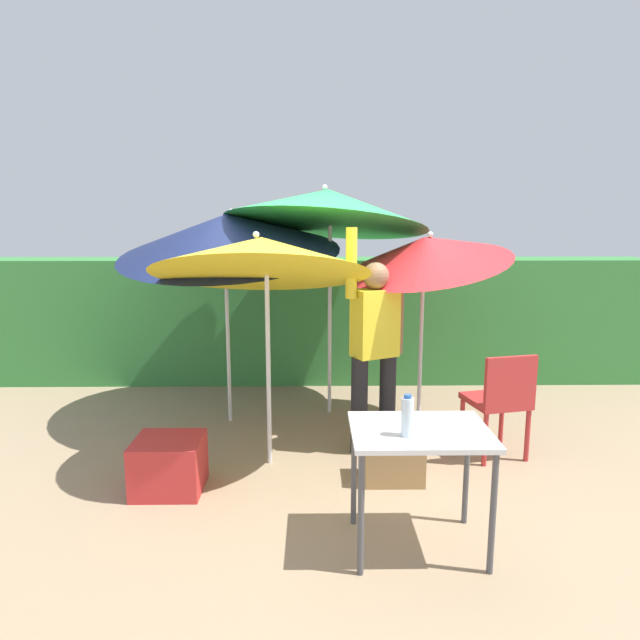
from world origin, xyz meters
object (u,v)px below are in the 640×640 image
Objects in this scene: person_vendor at (375,343)px; crate_cardboard at (393,460)px; umbrella_orange at (427,251)px; umbrella_rainbow at (228,233)px; umbrella_navy at (327,207)px; bottle_water at (407,416)px; umbrella_yellow at (261,256)px; cooler_box at (169,465)px; chair_plastic at (500,398)px; folding_table at (420,444)px.

person_vendor is 4.27× the size of crate_cardboard.
crate_cardboard is (-0.41, -1.00, -1.50)m from umbrella_orange.
umbrella_rainbow is 0.98m from umbrella_navy.
bottle_water is (0.38, -2.48, -1.20)m from umbrella_navy.
umbrella_yellow is at bearing 162.33° from crate_cardboard.
bottle_water is at bearing -81.26° from umbrella_navy.
person_vendor is at bearing 24.49° from cooler_box.
bottle_water is at bearing -126.49° from chair_plastic.
bottle_water is at bearing -89.52° from person_vendor.
cooler_box is (-1.19, -1.65, -1.86)m from umbrella_navy.
umbrella_rainbow is 1.81m from umbrella_orange.
umbrella_rainbow is 2.51× the size of chair_plastic.
umbrella_orange is 2.30× the size of chair_plastic.
umbrella_navy reaches higher than umbrella_yellow.
umbrella_rainbow is at bearing 137.47° from crate_cardboard.
umbrella_rainbow reaches higher than umbrella_yellow.
umbrella_yellow is 2.27× the size of chair_plastic.
umbrella_orange is at bearing -8.38° from umbrella_rainbow.
umbrella_yellow is 2.23m from chair_plastic.
umbrella_navy is (0.53, 1.21, 0.39)m from umbrella_yellow.
umbrella_navy is 5.56× the size of crate_cardboard.
person_vendor is at bearing 16.15° from umbrella_yellow.
cooler_box is (-1.55, -0.71, -0.74)m from person_vendor.
chair_plastic reaches higher than folding_table.
crate_cardboard is at bearing -42.53° from umbrella_rainbow.
umbrella_yellow reaches higher than person_vendor.
umbrella_rainbow is 2.79m from chair_plastic.
umbrella_yellow reaches higher than crate_cardboard.
umbrella_yellow is 4.19× the size of cooler_box.
person_vendor is at bearing -139.50° from umbrella_orange.
person_vendor is 0.97m from crate_cardboard.
folding_table is 0.25m from bottle_water.
umbrella_navy reaches higher than person_vendor.
umbrella_orange reaches higher than umbrella_yellow.
umbrella_navy is at bearing 66.25° from umbrella_yellow.
crate_cardboard is at bearing -17.67° from umbrella_yellow.
chair_plastic is at bearing 54.10° from folding_table.
bottle_water is (1.57, -0.83, 0.66)m from cooler_box.
umbrella_rainbow is 1.04m from umbrella_yellow.
bottle_water is at bearing -27.83° from cooler_box.
chair_plastic is (2.30, -0.87, -1.30)m from umbrella_rainbow.
umbrella_orange is 0.83× the size of umbrella_navy.
umbrella_rainbow is at bearing 159.25° from chair_plastic.
folding_table reaches higher than crate_cardboard.
folding_table is at bearing -78.66° from umbrella_navy.
cooler_box is (-2.05, -1.13, -1.47)m from umbrella_orange.
chair_plastic reaches higher than cooler_box.
cooler_box is 1.89m from bottle_water.
crate_cardboard is at bearing -73.25° from umbrella_navy.
chair_plastic is 1.06m from crate_cardboard.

